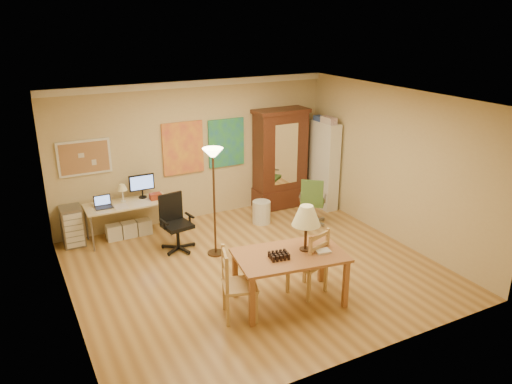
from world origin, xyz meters
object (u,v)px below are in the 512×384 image
office_chair_black (177,235)px  armoire (280,165)px  office_chair_green (312,212)px  bookshelf (324,165)px  dining_table (296,243)px  computer_desk (130,216)px

office_chair_black → armoire: (2.61, 0.97, 0.64)m
office_chair_green → bookshelf: bookshelf is taller
office_chair_green → armoire: size_ratio=0.46×
dining_table → computer_desk: 3.59m
office_chair_green → armoire: armoire is taller
dining_table → office_chair_black: 2.59m
office_chair_black → office_chair_green: (2.67, -0.16, -0.01)m
armoire → office_chair_green: bearing=-86.7°
office_chair_black → office_chair_green: office_chair_black is taller
office_chair_black → office_chair_green: size_ratio=1.04×
dining_table → computer_desk: size_ratio=1.10×
armoire → bookshelf: 0.91m
dining_table → office_chair_green: (1.74, 2.17, -0.64)m
dining_table → armoire: (1.68, 3.30, 0.01)m
computer_desk → armoire: bearing=1.5°
computer_desk → dining_table: bearing=-64.8°
office_chair_black → dining_table: bearing=-68.2°
dining_table → bookshelf: bookshelf is taller
dining_table → computer_desk: (-1.51, 3.22, -0.48)m
office_chair_black → armoire: armoire is taller
dining_table → armoire: size_ratio=0.78×
armoire → computer_desk: bearing=-178.5°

